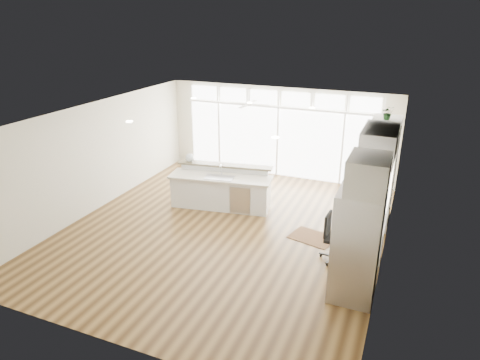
% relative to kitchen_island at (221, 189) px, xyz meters
% --- Properties ---
extents(floor, '(7.00, 8.00, 0.02)m').
position_rel_kitchen_island_xyz_m(floor, '(0.60, -1.10, -0.53)').
color(floor, '#472E15').
rests_on(floor, ground).
extents(ceiling, '(7.00, 8.00, 0.02)m').
position_rel_kitchen_island_xyz_m(ceiling, '(0.60, -1.10, 2.18)').
color(ceiling, white).
rests_on(ceiling, wall_back).
extents(wall_back, '(7.00, 0.04, 2.70)m').
position_rel_kitchen_island_xyz_m(wall_back, '(0.60, 2.90, 0.83)').
color(wall_back, beige).
rests_on(wall_back, floor).
extents(wall_front, '(7.00, 0.04, 2.70)m').
position_rel_kitchen_island_xyz_m(wall_front, '(0.60, -5.10, 0.83)').
color(wall_front, beige).
rests_on(wall_front, floor).
extents(wall_left, '(0.04, 8.00, 2.70)m').
position_rel_kitchen_island_xyz_m(wall_left, '(-2.90, -1.10, 0.83)').
color(wall_left, beige).
rests_on(wall_left, floor).
extents(wall_right, '(0.04, 8.00, 2.70)m').
position_rel_kitchen_island_xyz_m(wall_right, '(4.10, -1.10, 0.83)').
color(wall_right, beige).
rests_on(wall_right, floor).
extents(glass_wall, '(5.80, 0.06, 2.08)m').
position_rel_kitchen_island_xyz_m(glass_wall, '(0.60, 2.84, 0.53)').
color(glass_wall, white).
rests_on(glass_wall, wall_back).
extents(transom_row, '(5.90, 0.06, 0.40)m').
position_rel_kitchen_island_xyz_m(transom_row, '(0.60, 2.84, 1.86)').
color(transom_row, white).
rests_on(transom_row, wall_back).
extents(desk_window, '(0.04, 0.85, 0.85)m').
position_rel_kitchen_island_xyz_m(desk_window, '(4.06, -0.80, 1.03)').
color(desk_window, white).
rests_on(desk_window, wall_right).
extents(ceiling_fan, '(1.16, 1.16, 0.32)m').
position_rel_kitchen_island_xyz_m(ceiling_fan, '(0.10, 1.70, 1.96)').
color(ceiling_fan, white).
rests_on(ceiling_fan, ceiling).
extents(recessed_lights, '(3.40, 3.00, 0.02)m').
position_rel_kitchen_island_xyz_m(recessed_lights, '(0.60, -0.90, 2.16)').
color(recessed_lights, '#F2E6CE').
rests_on(recessed_lights, ceiling).
extents(oven_cabinet, '(0.64, 1.20, 2.50)m').
position_rel_kitchen_island_xyz_m(oven_cabinet, '(3.77, 0.70, 0.73)').
color(oven_cabinet, silver).
rests_on(oven_cabinet, floor).
extents(desk_nook, '(0.72, 1.30, 0.76)m').
position_rel_kitchen_island_xyz_m(desk_nook, '(3.73, -0.80, -0.14)').
color(desk_nook, silver).
rests_on(desk_nook, floor).
extents(upper_cabinets, '(0.64, 1.30, 0.64)m').
position_rel_kitchen_island_xyz_m(upper_cabinets, '(3.77, -0.80, 1.83)').
color(upper_cabinets, silver).
rests_on(upper_cabinets, wall_right).
extents(refrigerator, '(0.76, 0.90, 2.00)m').
position_rel_kitchen_island_xyz_m(refrigerator, '(3.71, -2.45, 0.48)').
color(refrigerator, '#B0B0B4').
rests_on(refrigerator, floor).
extents(fridge_cabinet, '(0.64, 0.90, 0.60)m').
position_rel_kitchen_island_xyz_m(fridge_cabinet, '(3.77, -2.45, 1.78)').
color(fridge_cabinet, silver).
rests_on(fridge_cabinet, wall_right).
extents(framed_photos, '(0.06, 0.22, 0.80)m').
position_rel_kitchen_island_xyz_m(framed_photos, '(4.06, -0.18, 0.88)').
color(framed_photos, black).
rests_on(framed_photos, wall_right).
extents(kitchen_island, '(2.73, 1.38, 1.03)m').
position_rel_kitchen_island_xyz_m(kitchen_island, '(0.00, 0.00, 0.00)').
color(kitchen_island, silver).
rests_on(kitchen_island, floor).
extents(rug, '(1.08, 0.89, 0.01)m').
position_rel_kitchen_island_xyz_m(rug, '(2.58, -0.69, -0.51)').
color(rug, '#3A2212').
rests_on(rug, floor).
extents(office_chair, '(0.55, 0.51, 1.00)m').
position_rel_kitchen_island_xyz_m(office_chair, '(3.23, -1.44, -0.02)').
color(office_chair, black).
rests_on(office_chair, floor).
extents(fishbowl, '(0.23, 0.23, 0.22)m').
position_rel_kitchen_island_xyz_m(fishbowl, '(-1.00, 0.25, 0.63)').
color(fishbowl, silver).
rests_on(fishbowl, kitchen_island).
extents(monitor, '(0.11, 0.43, 0.36)m').
position_rel_kitchen_island_xyz_m(monitor, '(3.65, -0.80, 0.42)').
color(monitor, black).
rests_on(monitor, desk_nook).
extents(keyboard, '(0.17, 0.34, 0.02)m').
position_rel_kitchen_island_xyz_m(keyboard, '(3.48, -0.80, 0.25)').
color(keyboard, silver).
rests_on(keyboard, desk_nook).
extents(potted_plant, '(0.32, 0.35, 0.24)m').
position_rel_kitchen_island_xyz_m(potted_plant, '(3.77, 0.70, 2.10)').
color(potted_plant, '#235122').
rests_on(potted_plant, oven_cabinet).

